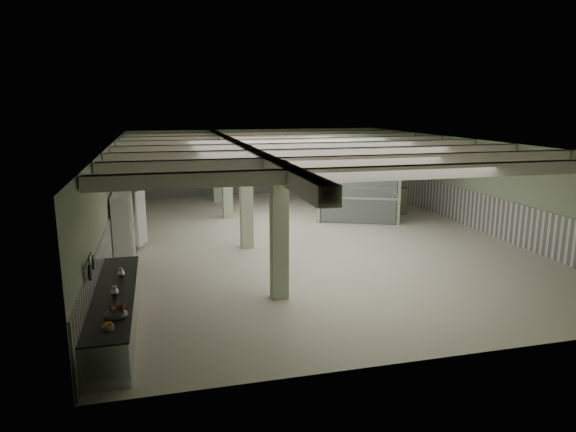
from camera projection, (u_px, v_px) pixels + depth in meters
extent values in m
plane|color=beige|center=(307.00, 236.00, 19.80)|extent=(20.00, 20.00, 0.00)
cube|color=beige|center=(307.00, 142.00, 19.02)|extent=(14.00, 20.00, 0.02)
cube|color=#9BAF8C|center=(257.00, 162.00, 28.88)|extent=(14.00, 0.02, 3.60)
cube|color=#9BAF8C|center=(452.00, 272.00, 9.94)|extent=(14.00, 0.02, 3.60)
cube|color=#9BAF8C|center=(113.00, 198.00, 17.73)|extent=(0.02, 20.00, 3.60)
cube|color=#9BAF8C|center=(470.00, 183.00, 21.09)|extent=(0.02, 20.00, 3.60)
cube|color=silver|center=(116.00, 228.00, 17.96)|extent=(0.05, 19.90, 1.50)
cube|color=silver|center=(468.00, 208.00, 21.31)|extent=(0.05, 19.90, 1.50)
cube|color=silver|center=(257.00, 180.00, 29.08)|extent=(13.90, 0.05, 1.50)
cube|color=silver|center=(241.00, 149.00, 18.47)|extent=(0.45, 19.90, 0.40)
cube|color=silver|center=(398.00, 173.00, 11.96)|extent=(13.90, 0.35, 0.32)
cube|color=silver|center=(358.00, 161.00, 14.33)|extent=(13.90, 0.35, 0.32)
cube|color=silver|center=(329.00, 153.00, 16.70)|extent=(13.90, 0.35, 0.32)
cube|color=silver|center=(307.00, 147.00, 19.06)|extent=(13.90, 0.35, 0.32)
cube|color=silver|center=(290.00, 142.00, 21.43)|extent=(13.90, 0.35, 0.32)
cube|color=silver|center=(277.00, 138.00, 23.80)|extent=(13.90, 0.35, 0.32)
cube|color=silver|center=(266.00, 135.00, 26.16)|extent=(13.90, 0.35, 0.32)
cube|color=#A9BC97|center=(279.00, 231.00, 13.13)|extent=(0.42, 0.42, 3.60)
cube|color=#A9BC97|center=(246.00, 197.00, 17.86)|extent=(0.42, 0.42, 3.60)
cube|color=#A9BC97|center=(227.00, 178.00, 22.60)|extent=(0.42, 0.42, 3.60)
cube|color=#A9BC97|center=(217.00, 167.00, 26.38)|extent=(0.42, 0.42, 3.60)
cylinder|color=black|center=(88.00, 260.00, 10.54)|extent=(0.02, 1.20, 0.02)
cone|color=#2B3628|center=(374.00, 174.00, 14.53)|extent=(0.44, 0.44, 0.22)
cone|color=#2B3628|center=(316.00, 155.00, 19.74)|extent=(0.44, 0.44, 0.22)
cone|color=#2B3628|center=(285.00, 145.00, 24.47)|extent=(0.44, 0.44, 0.22)
cube|color=#B6B5BA|center=(115.00, 311.00, 11.50)|extent=(0.90, 5.33, 0.88)
cube|color=black|center=(113.00, 292.00, 11.41)|extent=(0.94, 5.37, 0.04)
cylinder|color=#B2B2B7|center=(108.00, 328.00, 9.49)|extent=(0.25, 0.25, 0.08)
cylinder|color=black|center=(90.00, 273.00, 10.44)|extent=(0.04, 0.33, 0.33)
cylinder|color=black|center=(93.00, 264.00, 10.97)|extent=(0.03, 0.23, 0.23)
cube|color=silver|center=(123.00, 225.00, 17.13)|extent=(0.56, 2.25, 2.06)
cube|color=silver|center=(132.00, 228.00, 16.72)|extent=(0.06, 0.84, 1.96)
cube|color=silver|center=(137.00, 220.00, 17.81)|extent=(0.32, 0.82, 1.96)
cube|color=silver|center=(134.00, 228.00, 16.73)|extent=(0.02, 0.05, 0.30)
cube|color=silver|center=(135.00, 221.00, 17.70)|extent=(0.02, 0.05, 0.30)
cube|color=#97B38F|center=(319.00, 190.00, 21.73)|extent=(0.16, 0.16, 2.79)
cube|color=#97B38F|center=(323.00, 181.00, 24.43)|extent=(0.16, 0.16, 2.79)
cube|color=#97B38F|center=(399.00, 192.00, 21.29)|extent=(0.16, 0.16, 2.79)
cube|color=#97B38F|center=(395.00, 182.00, 24.00)|extent=(0.16, 0.16, 2.79)
cube|color=#97B38F|center=(360.00, 153.00, 22.55)|extent=(4.48, 4.17, 0.12)
cube|color=silver|center=(358.00, 211.00, 21.69)|extent=(2.95, 1.23, 1.05)
cube|color=silver|center=(359.00, 182.00, 21.43)|extent=(2.95, 1.23, 1.22)
cube|color=silver|center=(358.00, 199.00, 24.40)|extent=(2.95, 1.23, 1.05)
cube|color=silver|center=(359.00, 173.00, 24.13)|extent=(2.95, 1.23, 1.22)
cube|color=silver|center=(321.00, 204.00, 23.26)|extent=(1.02, 2.43, 1.05)
cube|color=silver|center=(321.00, 177.00, 23.00)|extent=(1.02, 2.43, 1.22)
cube|color=silver|center=(396.00, 206.00, 22.83)|extent=(1.02, 2.43, 1.05)
cube|color=silver|center=(397.00, 178.00, 22.56)|extent=(1.02, 2.43, 1.22)
cube|color=#656655|center=(402.00, 201.00, 23.63)|extent=(0.59, 0.67, 1.22)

